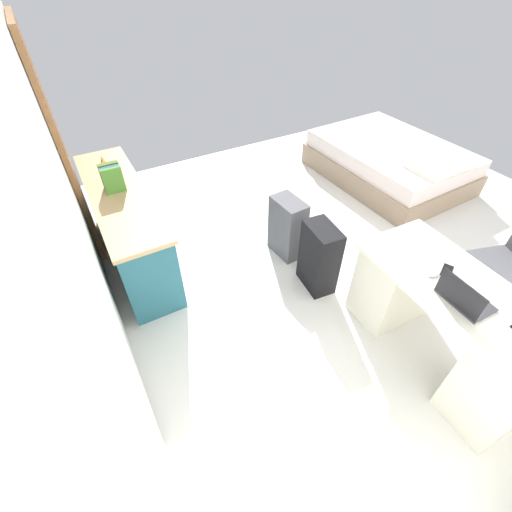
{
  "coord_description": "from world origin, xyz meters",
  "views": [
    {
      "loc": [
        -1.81,
        2.22,
        2.46
      ],
      "look_at": [
        -0.03,
        1.23,
        0.6
      ],
      "focal_mm": 24.76,
      "sensor_mm": 36.0,
      "label": 1
    }
  ],
  "objects_px": {
    "computer_mouse": "(434,273)",
    "office_chair": "(508,272)",
    "cell_phone_by_mouse": "(447,271)",
    "credenza": "(128,227)",
    "desk": "(446,323)",
    "figurine_small": "(103,161)",
    "suitcase_spare_grey": "(287,227)",
    "suitcase_black": "(319,258)",
    "laptop": "(463,298)",
    "bed": "(390,162)"
  },
  "relations": [
    {
      "from": "computer_mouse",
      "to": "office_chair",
      "type": "bearing_deg",
      "value": -94.83
    },
    {
      "from": "cell_phone_by_mouse",
      "to": "office_chair",
      "type": "bearing_deg",
      "value": -122.9
    },
    {
      "from": "credenza",
      "to": "desk",
      "type": "bearing_deg",
      "value": -142.62
    },
    {
      "from": "computer_mouse",
      "to": "figurine_small",
      "type": "distance_m",
      "value": 3.06
    },
    {
      "from": "suitcase_spare_grey",
      "to": "suitcase_black",
      "type": "bearing_deg",
      "value": 175.12
    },
    {
      "from": "suitcase_spare_grey",
      "to": "laptop",
      "type": "bearing_deg",
      "value": -176.57
    },
    {
      "from": "laptop",
      "to": "cell_phone_by_mouse",
      "type": "bearing_deg",
      "value": -34.64
    },
    {
      "from": "cell_phone_by_mouse",
      "to": "figurine_small",
      "type": "bearing_deg",
      "value": 7.92
    },
    {
      "from": "credenza",
      "to": "bed",
      "type": "xyz_separation_m",
      "value": [
        -0.07,
        -3.38,
        -0.15
      ]
    },
    {
      "from": "desk",
      "to": "bed",
      "type": "height_order",
      "value": "desk"
    },
    {
      "from": "desk",
      "to": "figurine_small",
      "type": "bearing_deg",
      "value": 31.8
    },
    {
      "from": "suitcase_spare_grey",
      "to": "computer_mouse",
      "type": "bearing_deg",
      "value": -173.08
    },
    {
      "from": "laptop",
      "to": "computer_mouse",
      "type": "relative_size",
      "value": 3.18
    },
    {
      "from": "desk",
      "to": "figurine_small",
      "type": "distance_m",
      "value": 3.3
    },
    {
      "from": "desk",
      "to": "cell_phone_by_mouse",
      "type": "distance_m",
      "value": 0.4
    },
    {
      "from": "credenza",
      "to": "bed",
      "type": "distance_m",
      "value": 3.39
    },
    {
      "from": "office_chair",
      "to": "suitcase_spare_grey",
      "type": "height_order",
      "value": "office_chair"
    },
    {
      "from": "bed",
      "to": "computer_mouse",
      "type": "height_order",
      "value": "computer_mouse"
    },
    {
      "from": "suitcase_spare_grey",
      "to": "figurine_small",
      "type": "bearing_deg",
      "value": 45.02
    },
    {
      "from": "desk",
      "to": "suitcase_spare_grey",
      "type": "xyz_separation_m",
      "value": [
        1.58,
        0.33,
        -0.07
      ]
    },
    {
      "from": "laptop",
      "to": "cell_phone_by_mouse",
      "type": "relative_size",
      "value": 2.34
    },
    {
      "from": "suitcase_black",
      "to": "computer_mouse",
      "type": "relative_size",
      "value": 6.63
    },
    {
      "from": "figurine_small",
      "to": "cell_phone_by_mouse",
      "type": "bearing_deg",
      "value": -145.68
    },
    {
      "from": "credenza",
      "to": "laptop",
      "type": "height_order",
      "value": "laptop"
    },
    {
      "from": "cell_phone_by_mouse",
      "to": "suitcase_spare_grey",
      "type": "bearing_deg",
      "value": -11.1
    },
    {
      "from": "laptop",
      "to": "suitcase_black",
      "type": "bearing_deg",
      "value": 11.52
    },
    {
      "from": "office_chair",
      "to": "figurine_small",
      "type": "bearing_deg",
      "value": 43.67
    },
    {
      "from": "desk",
      "to": "office_chair",
      "type": "relative_size",
      "value": 1.56
    },
    {
      "from": "office_chair",
      "to": "computer_mouse",
      "type": "relative_size",
      "value": 9.4
    },
    {
      "from": "suitcase_spare_grey",
      "to": "cell_phone_by_mouse",
      "type": "height_order",
      "value": "cell_phone_by_mouse"
    },
    {
      "from": "bed",
      "to": "computer_mouse",
      "type": "bearing_deg",
      "value": 138.91
    },
    {
      "from": "cell_phone_by_mouse",
      "to": "suitcase_black",
      "type": "bearing_deg",
      "value": -2.35
    },
    {
      "from": "office_chair",
      "to": "cell_phone_by_mouse",
      "type": "distance_m",
      "value": 0.86
    },
    {
      "from": "laptop",
      "to": "suitcase_spare_grey",
      "type": "bearing_deg",
      "value": 7.65
    },
    {
      "from": "credenza",
      "to": "suitcase_black",
      "type": "xyz_separation_m",
      "value": [
        -1.2,
        -1.38,
        -0.06
      ]
    },
    {
      "from": "bed",
      "to": "laptop",
      "type": "bearing_deg",
      "value": 141.54
    },
    {
      "from": "computer_mouse",
      "to": "figurine_small",
      "type": "bearing_deg",
      "value": 35.09
    },
    {
      "from": "bed",
      "to": "laptop",
      "type": "xyz_separation_m",
      "value": [
        -2.23,
        1.77,
        0.54
      ]
    },
    {
      "from": "suitcase_black",
      "to": "figurine_small",
      "type": "height_order",
      "value": "figurine_small"
    },
    {
      "from": "laptop",
      "to": "figurine_small",
      "type": "bearing_deg",
      "value": 29.6
    },
    {
      "from": "suitcase_black",
      "to": "laptop",
      "type": "xyz_separation_m",
      "value": [
        -1.11,
        -0.23,
        0.45
      ]
    },
    {
      "from": "office_chair",
      "to": "computer_mouse",
      "type": "bearing_deg",
      "value": 82.91
    },
    {
      "from": "suitcase_spare_grey",
      "to": "laptop",
      "type": "height_order",
      "value": "laptop"
    },
    {
      "from": "suitcase_black",
      "to": "bed",
      "type": "bearing_deg",
      "value": -54.61
    },
    {
      "from": "desk",
      "to": "figurine_small",
      "type": "relative_size",
      "value": 13.32
    },
    {
      "from": "office_chair",
      "to": "laptop",
      "type": "distance_m",
      "value": 1.03
    },
    {
      "from": "credenza",
      "to": "bed",
      "type": "height_order",
      "value": "credenza"
    },
    {
      "from": "desk",
      "to": "bed",
      "type": "distance_m",
      "value": 2.75
    },
    {
      "from": "office_chair",
      "to": "suitcase_spare_grey",
      "type": "distance_m",
      "value": 1.9
    },
    {
      "from": "desk",
      "to": "credenza",
      "type": "height_order",
      "value": "credenza"
    }
  ]
}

